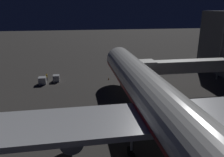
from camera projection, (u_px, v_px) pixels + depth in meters
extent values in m
plane|color=#383533|center=(141.00, 118.00, 36.60)|extent=(320.00, 320.00, 0.00)
cylinder|color=silver|center=(162.00, 107.00, 27.17)|extent=(5.86, 55.52, 5.86)
sphere|color=silver|center=(119.00, 59.00, 53.24)|extent=(5.74, 5.74, 5.74)
cube|color=maroon|center=(162.00, 111.00, 27.30)|extent=(5.92, 53.30, 0.50)
cube|color=black|center=(120.00, 56.00, 51.27)|extent=(3.22, 1.40, 0.90)
cube|color=#B7BABF|center=(163.00, 117.00, 26.92)|extent=(57.09, 7.86, 0.70)
cylinder|color=#B7BABF|center=(72.00, 134.00, 26.66)|extent=(2.69, 4.68, 2.69)
cylinder|color=black|center=(72.00, 124.00, 28.86)|extent=(2.29, 0.15, 2.29)
cylinder|color=#B7BABF|center=(121.00, 77.00, 51.01)|extent=(0.28, 0.28, 2.30)
cylinder|color=black|center=(121.00, 84.00, 51.55)|extent=(0.45, 1.20, 1.20)
cylinder|color=#B7BABF|center=(197.00, 136.00, 27.39)|extent=(0.28, 0.28, 2.30)
cylinder|color=black|center=(192.00, 145.00, 28.53)|extent=(0.45, 1.20, 1.20)
cylinder|color=black|center=(198.00, 151.00, 27.31)|extent=(0.45, 1.20, 1.20)
cylinder|color=#B7BABF|center=(132.00, 142.00, 26.07)|extent=(0.28, 0.28, 2.30)
cylinder|color=black|center=(130.00, 151.00, 27.22)|extent=(0.45, 1.20, 1.20)
cube|color=#9E9E99|center=(187.00, 66.00, 46.68)|extent=(18.15, 2.60, 2.50)
cube|color=#9E9E99|center=(147.00, 68.00, 45.25)|extent=(3.20, 3.40, 3.00)
cube|color=black|center=(140.00, 68.00, 45.03)|extent=(0.70, 3.20, 2.70)
cylinder|color=#B7BABF|center=(150.00, 84.00, 46.49)|extent=(0.56, 0.56, 4.57)
cylinder|color=black|center=(153.00, 92.00, 47.19)|extent=(0.25, 0.60, 0.60)
cylinder|color=black|center=(147.00, 93.00, 47.01)|extent=(0.25, 0.60, 0.60)
cylinder|color=#59595E|center=(222.00, 41.00, 53.78)|extent=(0.40, 0.40, 19.71)
cube|color=#B7BABF|center=(42.00, 80.00, 53.15)|extent=(1.77, 1.86, 1.68)
cube|color=#B7BABF|center=(56.00, 78.00, 55.10)|extent=(1.55, 1.75, 1.58)
cylinder|color=black|center=(47.00, 79.00, 55.80)|extent=(0.28, 0.28, 0.83)
cylinder|color=yellow|center=(47.00, 76.00, 55.57)|extent=(0.40, 0.40, 0.68)
sphere|color=tan|center=(46.00, 74.00, 55.43)|extent=(0.24, 0.24, 0.24)
sphere|color=orange|center=(46.00, 74.00, 55.42)|extent=(0.23, 0.23, 0.23)
cone|color=orange|center=(125.00, 78.00, 57.16)|extent=(0.36, 0.36, 0.55)
cone|color=orange|center=(109.00, 79.00, 56.47)|extent=(0.36, 0.36, 0.55)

